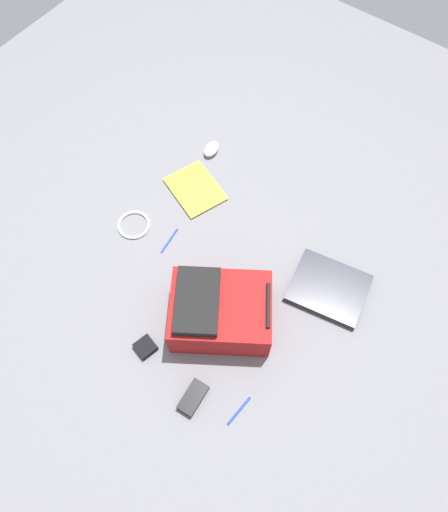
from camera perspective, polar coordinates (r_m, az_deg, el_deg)
ground_plane at (r=2.15m, az=0.26°, el=-1.46°), size 3.78×3.78×0.00m
backpack at (r=1.96m, az=-0.59°, el=-6.50°), size 0.50×0.48×0.22m
laptop at (r=2.14m, az=12.22°, el=-3.71°), size 0.36×0.32×0.03m
book_comic at (r=2.36m, az=-3.41°, el=7.87°), size 0.32×0.29×0.01m
computer_mouse at (r=2.49m, az=-1.50°, el=12.49°), size 0.08×0.11×0.04m
cable_coil at (r=2.28m, az=-10.58°, el=3.64°), size 0.15×0.15×0.01m
power_brick at (r=1.96m, az=-3.66°, el=-16.31°), size 0.08×0.14×0.03m
pen_black at (r=2.22m, az=-6.45°, el=1.85°), size 0.03×0.14×0.01m
pen_blue at (r=1.96m, az=1.79°, el=-17.76°), size 0.02×0.14×0.01m
earbud_pouch at (r=2.03m, az=-9.24°, el=-10.53°), size 0.09×0.09×0.03m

